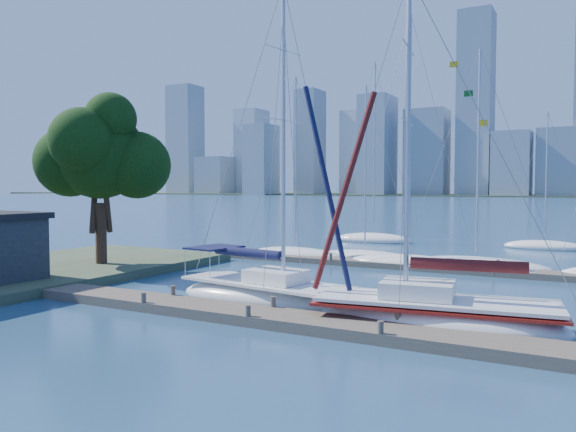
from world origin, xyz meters
The scene contains 14 objects.
ground centered at (0.00, 0.00, 0.00)m, with size 700.00×700.00×0.00m, color navy.
near_dock centered at (0.00, 0.00, 0.20)m, with size 26.00×2.00×0.40m, color #453C32.
far_dock centered at (2.00, 16.00, 0.18)m, with size 30.00×1.80×0.36m, color #453C32.
shore centered at (-17.00, 3.00, 0.25)m, with size 12.00×22.00×0.50m, color #38472D.
far_shore centered at (0.00, 320.00, 0.00)m, with size 800.00×100.00×1.50m, color #38472D.
tree centered at (-14.79, 6.03, 7.12)m, with size 7.61×6.96×10.45m.
sailboat_navy centered at (-1.49, 2.80, 1.10)m, with size 8.73×3.95×14.01m.
sailboat_maroon centered at (5.96, 2.17, 0.97)m, with size 9.36×4.22×13.18m.
bg_boat_0 centered at (-7.62, 17.18, 0.28)m, with size 7.53×3.95×13.13m.
bg_boat_1 centered at (-2.97, 18.65, 0.24)m, with size 7.08×2.53×12.33m.
bg_boat_2 centered at (0.73, 16.52, 0.31)m, with size 8.07×4.62×16.02m.
bg_boat_3 centered at (4.68, 17.40, 0.28)m, with size 8.88×3.48×13.65m.
bg_boat_6 centered at (-6.78, 30.89, 0.33)m, with size 7.51×3.55×16.73m.
bg_boat_7 centered at (7.43, 31.94, 0.25)m, with size 6.44×2.95×11.45m.
Camera 1 is at (10.86, -17.77, 5.07)m, focal length 35.00 mm.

